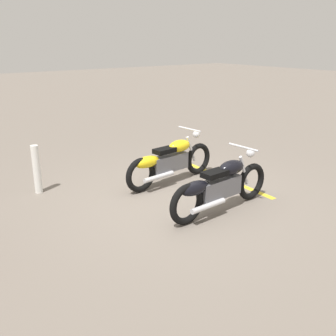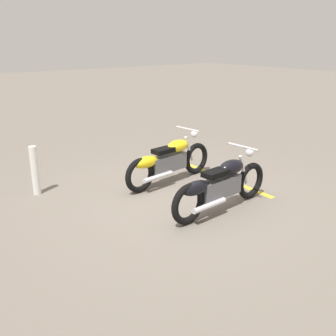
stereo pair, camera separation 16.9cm
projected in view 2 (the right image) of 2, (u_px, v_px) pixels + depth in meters
The scene contains 5 objects.
ground_plane at pixel (180, 199), 7.02m from camera, with size 60.00×60.00×0.00m, color slate.
motorcycle_bright_foreground at pixel (168, 161), 7.67m from camera, with size 2.23×0.62×1.04m.
motorcycle_dark_foreground at pixel (220, 185), 6.39m from camera, with size 2.23×0.62×1.04m.
bollard_post at pixel (35, 171), 7.11m from camera, with size 0.14×0.14×0.92m, color white.
parking_stripe_near at pixel (214, 174), 8.29m from camera, with size 3.20×0.12×0.01m, color yellow.
Camera 2 is at (4.22, 4.92, 2.75)m, focal length 41.42 mm.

